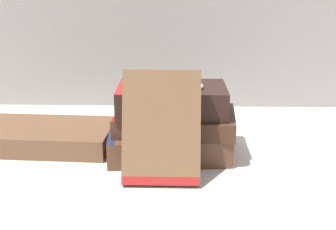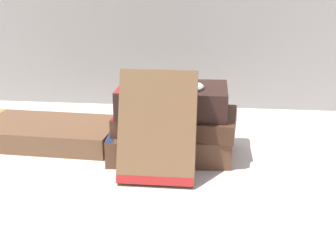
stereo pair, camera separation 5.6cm
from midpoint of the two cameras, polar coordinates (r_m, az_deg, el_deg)
The scene contains 8 objects.
ground_plane at distance 0.73m, azimuth 1.36°, elevation -6.36°, with size 3.00×3.00×0.00m, color silver.
book_flat_bottom at distance 0.77m, azimuth 1.86°, elevation -3.41°, with size 0.20×0.14×0.04m.
book_flat_middle at distance 0.76m, azimuth 2.79°, elevation -0.73°, with size 0.20×0.14×0.03m.
book_flat_top at distance 0.75m, azimuth 2.35°, elevation 1.84°, with size 0.17×0.11×0.05m.
book_side_left at distance 0.85m, azimuth -12.99°, elevation -2.11°, with size 0.25×0.15×0.04m.
book_leaning_front at distance 0.66m, azimuth 1.02°, elevation -1.99°, with size 0.11×0.07×0.16m.
pocket_watch at distance 0.73m, azimuth 4.47°, elevation 3.47°, with size 0.05×0.06×0.01m.
reading_glasses at distance 0.89m, azimuth 0.79°, elevation -1.80°, with size 0.11×0.07×0.00m.
Camera 2 is at (0.08, -0.66, 0.29)m, focal length 50.00 mm.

